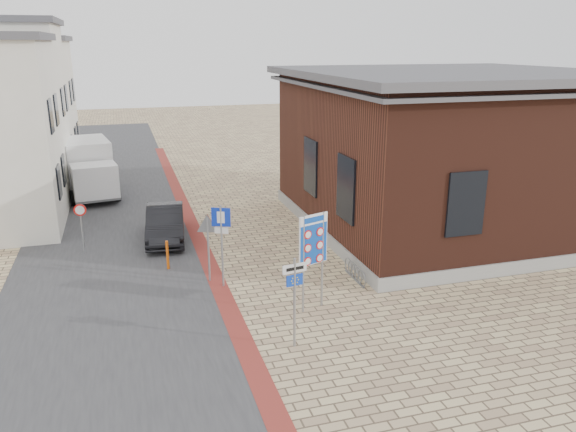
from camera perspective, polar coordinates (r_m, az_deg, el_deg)
ground at (r=17.11m, az=1.42°, el=-10.30°), size 120.00×120.00×0.00m
road_strip at (r=30.47m, az=-17.46°, el=1.38°), size 7.00×60.00×0.02m
curb_strip at (r=25.81m, az=-9.72°, el=-0.85°), size 0.60×40.00×0.02m
brick_building at (r=25.82m, az=15.92°, el=6.70°), size 13.00×13.00×6.80m
townhouse_far at (r=39.11m, az=-26.16°, el=10.00°), size 7.40×6.40×8.30m
bike_rack at (r=19.73m, az=6.81°, el=-5.70°), size 0.08×1.80×0.60m
sedan at (r=23.92m, az=-12.35°, el=-0.71°), size 1.91×4.41×1.41m
box_truck at (r=31.90m, az=-19.54°, el=4.64°), size 3.02×5.84×2.91m
border_sign at (r=16.81m, az=2.58°, el=-2.60°), size 1.00×0.40×3.06m
essen_sign at (r=14.89m, az=0.67°, el=-7.39°), size 0.69×0.16×2.56m
parking_sign at (r=18.54m, az=-6.78°, el=-1.53°), size 0.59×0.29×2.87m
yield_sign at (r=19.09m, az=-8.16°, el=-1.58°), size 0.81×0.34×2.38m
speed_sign at (r=23.07m, az=-20.26°, el=-0.50°), size 0.47×0.08×2.00m
bollard at (r=20.80m, az=-12.14°, el=-3.91°), size 0.13×0.13×1.09m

